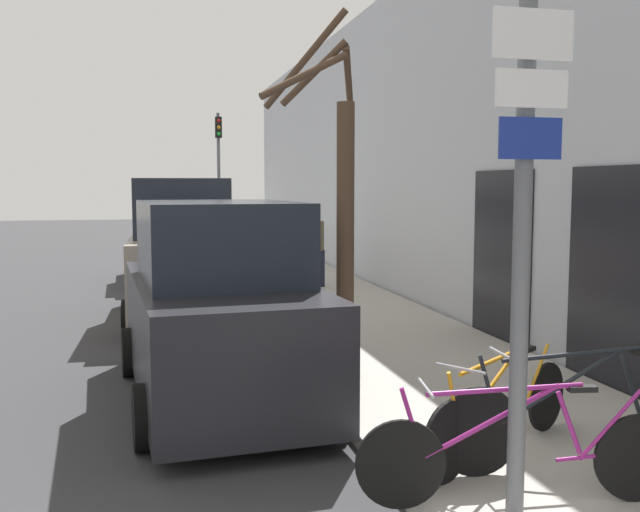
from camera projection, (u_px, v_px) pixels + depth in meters
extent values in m
plane|color=#333335|center=(198.00, 325.00, 12.29)|extent=(80.00, 80.00, 0.00)
cube|color=#ADA89E|center=(309.00, 292.00, 15.61)|extent=(3.20, 32.00, 0.15)
cube|color=#B2B7C1|center=(386.00, 147.00, 15.71)|extent=(0.20, 32.00, 6.50)
cube|color=black|center=(614.00, 277.00, 7.94)|extent=(0.03, 1.70, 2.48)
cube|color=black|center=(501.00, 255.00, 10.48)|extent=(0.03, 1.70, 2.48)
cylinder|color=#595B60|center=(521.00, 261.00, 4.73)|extent=(0.12, 0.12, 3.53)
cube|color=white|center=(533.00, 34.00, 4.52)|extent=(0.56, 0.02, 0.32)
cube|color=white|center=(532.00, 89.00, 4.55)|extent=(0.51, 0.02, 0.24)
cube|color=navy|center=(530.00, 138.00, 4.58)|extent=(0.44, 0.02, 0.27)
cylinder|color=black|center=(401.00, 464.00, 4.97)|extent=(0.64, 0.14, 0.64)
cylinder|color=black|center=(638.00, 458.00, 5.09)|extent=(0.64, 0.14, 0.64)
cylinder|color=#8C1E72|center=(492.00, 421.00, 4.99)|extent=(0.95, 0.20, 0.53)
cylinder|color=#8C1E72|center=(505.00, 390.00, 4.97)|extent=(1.11, 0.22, 0.08)
cylinder|color=#8C1E72|center=(569.00, 423.00, 5.03)|extent=(0.21, 0.07, 0.46)
cylinder|color=#8C1E72|center=(597.00, 456.00, 5.07)|extent=(0.60, 0.13, 0.08)
cylinder|color=#8C1E72|center=(610.00, 425.00, 5.05)|extent=(0.45, 0.10, 0.52)
cylinder|color=#8C1E72|center=(413.00, 426.00, 4.95)|extent=(0.20, 0.07, 0.55)
cube|color=black|center=(582.00, 389.00, 5.01)|extent=(0.21, 0.11, 0.04)
cylinder|color=#99999E|center=(426.00, 388.00, 4.93)|extent=(0.10, 0.44, 0.02)
cylinder|color=black|center=(478.00, 432.00, 5.53)|extent=(0.71, 0.07, 0.71)
cylinder|color=black|center=(562.00, 386.00, 5.62)|extent=(1.04, 0.09, 0.58)
cylinder|color=black|center=(574.00, 354.00, 5.62)|extent=(1.21, 0.10, 0.09)
cylinder|color=black|center=(631.00, 385.00, 5.74)|extent=(0.22, 0.05, 0.51)
cylinder|color=black|center=(490.00, 393.00, 5.51)|extent=(0.22, 0.04, 0.61)
cylinder|color=#99999E|center=(502.00, 354.00, 5.50)|extent=(0.05, 0.44, 0.02)
cylinder|color=black|center=(447.00, 442.00, 5.41)|extent=(0.56, 0.37, 0.64)
cylinder|color=black|center=(546.00, 397.00, 6.57)|extent=(0.56, 0.37, 0.64)
cylinder|color=orange|center=(490.00, 388.00, 5.82)|extent=(0.79, 0.52, 0.52)
cylinder|color=orange|center=(496.00, 360.00, 5.85)|extent=(0.91, 0.60, 0.08)
cylinder|color=orange|center=(521.00, 378.00, 6.20)|extent=(0.18, 0.14, 0.46)
cylinder|color=orange|center=(532.00, 401.00, 6.37)|extent=(0.50, 0.33, 0.08)
cylinder|color=orange|center=(537.00, 375.00, 6.40)|extent=(0.38, 0.25, 0.51)
cylinder|color=orange|center=(454.00, 405.00, 5.44)|extent=(0.18, 0.13, 0.55)
cube|color=black|center=(527.00, 349.00, 6.23)|extent=(0.21, 0.17, 0.04)
cylinder|color=#99999E|center=(460.00, 369.00, 5.47)|extent=(0.26, 0.38, 0.02)
cube|color=black|center=(218.00, 332.00, 7.98)|extent=(2.06, 4.41, 1.21)
cube|color=black|center=(219.00, 241.00, 7.71)|extent=(1.75, 2.34, 0.86)
cylinder|color=black|center=(131.00, 352.00, 9.02)|extent=(0.26, 0.63, 0.62)
cylinder|color=black|center=(268.00, 343.00, 9.55)|extent=(0.26, 0.63, 0.62)
cylinder|color=black|center=(146.00, 417.00, 6.49)|extent=(0.26, 0.63, 0.62)
cylinder|color=black|center=(330.00, 399.00, 7.02)|extent=(0.26, 0.63, 0.62)
cube|color=gray|center=(183.00, 272.00, 12.87)|extent=(1.91, 4.65, 1.36)
cube|color=black|center=(182.00, 207.00, 12.57)|extent=(1.65, 2.44, 1.00)
cylinder|color=black|center=(137.00, 292.00, 14.14)|extent=(0.24, 0.61, 0.60)
cylinder|color=black|center=(226.00, 289.00, 14.49)|extent=(0.24, 0.61, 0.60)
cylinder|color=black|center=(129.00, 318.00, 11.36)|extent=(0.24, 0.61, 0.60)
cylinder|color=black|center=(239.00, 314.00, 11.71)|extent=(0.24, 0.61, 0.60)
cube|color=#B2B7BC|center=(175.00, 248.00, 18.19)|extent=(1.99, 4.31, 1.30)
cube|color=black|center=(174.00, 207.00, 17.92)|extent=(1.73, 2.26, 0.81)
cylinder|color=black|center=(137.00, 263.00, 19.25)|extent=(0.24, 0.63, 0.62)
cylinder|color=black|center=(205.00, 261.00, 19.75)|extent=(0.24, 0.63, 0.62)
cylinder|color=black|center=(139.00, 275.00, 16.73)|extent=(0.24, 0.63, 0.62)
cylinder|color=black|center=(218.00, 273.00, 17.22)|extent=(0.24, 0.63, 0.62)
cylinder|color=#1E2338|center=(309.00, 269.00, 15.79)|extent=(0.15, 0.15, 0.82)
cylinder|color=#1E2338|center=(321.00, 268.00, 15.91)|extent=(0.15, 0.15, 0.82)
cylinder|color=brown|center=(315.00, 236.00, 15.78)|extent=(0.38, 0.38, 0.65)
sphere|color=tan|center=(315.00, 216.00, 15.74)|extent=(0.22, 0.22, 0.22)
cylinder|color=#4C3828|center=(345.00, 239.00, 8.53)|extent=(0.21, 0.21, 3.24)
cylinder|color=#4C3828|center=(305.00, 75.00, 8.09)|extent=(1.11, 0.36, 0.62)
cylinder|color=#4C3828|center=(349.00, 82.00, 8.95)|extent=(0.49, 1.22, 0.71)
cylinder|color=#4C3828|center=(305.00, 60.00, 8.59)|extent=(0.92, 0.86, 1.12)
cylinder|color=#4C3828|center=(314.00, 73.00, 8.46)|extent=(0.77, 0.51, 0.77)
cylinder|color=#595B60|center=(219.00, 186.00, 22.33)|extent=(0.10, 0.10, 4.50)
cube|color=black|center=(218.00, 127.00, 22.05)|extent=(0.20, 0.16, 0.64)
sphere|color=red|center=(219.00, 121.00, 21.94)|extent=(0.11, 0.11, 0.11)
sphere|color=orange|center=(219.00, 127.00, 21.96)|extent=(0.11, 0.11, 0.11)
sphere|color=green|center=(219.00, 134.00, 21.98)|extent=(0.11, 0.11, 0.11)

